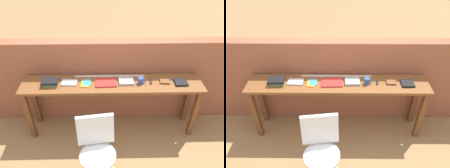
# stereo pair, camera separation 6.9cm
# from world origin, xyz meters

# --- Properties ---
(ground_plane) EXTENTS (40.00, 40.00, 0.00)m
(ground_plane) POSITION_xyz_m (0.00, 0.00, 0.00)
(ground_plane) COLOR #9E7547
(brick_wall_back) EXTENTS (6.00, 0.20, 1.35)m
(brick_wall_back) POSITION_xyz_m (0.00, 0.64, 0.68)
(brick_wall_back) COLOR #935138
(brick_wall_back) RESTS_ON ground
(sideboard) EXTENTS (2.50, 0.44, 0.88)m
(sideboard) POSITION_xyz_m (0.00, 0.30, 0.74)
(sideboard) COLOR brown
(sideboard) RESTS_ON ground
(chair_white_moulded) EXTENTS (0.49, 0.50, 0.89)m
(chair_white_moulded) POSITION_xyz_m (-0.19, -0.49, 0.53)
(chair_white_moulded) COLOR white
(chair_white_moulded) RESTS_ON ground
(book_stack_leftmost) EXTENTS (0.23, 0.18, 0.08)m
(book_stack_leftmost) POSITION_xyz_m (-0.83, 0.28, 0.92)
(book_stack_leftmost) COLOR olive
(book_stack_leftmost) RESTS_ON sideboard
(magazine_cycling) EXTENTS (0.22, 0.15, 0.02)m
(magazine_cycling) POSITION_xyz_m (-0.59, 0.31, 0.89)
(magazine_cycling) COLOR #9E9EA3
(magazine_cycling) RESTS_ON sideboard
(pamphlet_pile_colourful) EXTENTS (0.15, 0.19, 0.01)m
(pamphlet_pile_colourful) POSITION_xyz_m (-0.36, 0.29, 0.89)
(pamphlet_pile_colourful) COLOR #E5334C
(pamphlet_pile_colourful) RESTS_ON sideboard
(book_open_centre) EXTENTS (0.30, 0.21, 0.02)m
(book_open_centre) POSITION_xyz_m (-0.08, 0.30, 0.89)
(book_open_centre) COLOR red
(book_open_centre) RESTS_ON sideboard
(book_grey_hardcover) EXTENTS (0.21, 0.17, 0.03)m
(book_grey_hardcover) POSITION_xyz_m (0.20, 0.31, 0.90)
(book_grey_hardcover) COLOR #9E9EA3
(book_grey_hardcover) RESTS_ON sideboard
(mug) EXTENTS (0.11, 0.08, 0.09)m
(mug) POSITION_xyz_m (0.40, 0.29, 0.92)
(mug) COLOR #2D4C8C
(mug) RESTS_ON sideboard
(multitool_folded) EXTENTS (0.03, 0.11, 0.02)m
(multitool_folded) POSITION_xyz_m (0.54, 0.31, 0.89)
(multitool_folded) COLOR black
(multitool_folded) RESTS_ON sideboard
(leather_journal_brown) EXTENTS (0.14, 0.11, 0.02)m
(leather_journal_brown) POSITION_xyz_m (0.73, 0.30, 0.89)
(leather_journal_brown) COLOR brown
(leather_journal_brown) RESTS_ON sideboard
(book_repair_rightmost) EXTENTS (0.18, 0.17, 0.03)m
(book_repair_rightmost) POSITION_xyz_m (0.95, 0.28, 0.89)
(book_repair_rightmost) COLOR black
(book_repair_rightmost) RESTS_ON sideboard
(ruler_metal_back_edge) EXTENTS (1.01, 0.03, 0.00)m
(ruler_metal_back_edge) POSITION_xyz_m (-0.03, 0.47, 0.88)
(ruler_metal_back_edge) COLOR silver
(ruler_metal_back_edge) RESTS_ON sideboard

